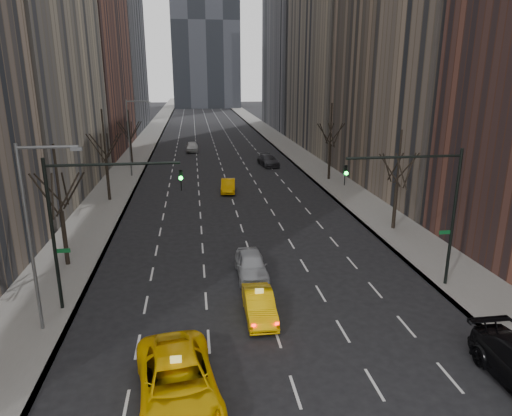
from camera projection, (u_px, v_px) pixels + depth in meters
name	position (u px, v px, depth m)	size (l,w,h in m)	color
sidewalk_left	(144.00, 146.00, 79.04)	(4.50, 320.00, 0.15)	slate
sidewalk_right	(282.00, 143.00, 82.23)	(4.50, 320.00, 0.15)	slate
bld_left_far	(67.00, 4.00, 67.85)	(14.00, 28.00, 44.00)	brown
tree_lw_b	(61.00, 211.00, 28.62)	(3.36, 3.50, 7.82)	black
tree_lw_c	(106.00, 160.00, 43.74)	(3.36, 3.50, 8.74)	black
tree_lw_d	(130.00, 140.00, 60.98)	(3.36, 3.50, 7.36)	black
tree_rw_b	(397.00, 185.00, 35.54)	(3.36, 3.50, 7.82)	black
tree_rw_c	(330.00, 146.00, 52.56)	(3.36, 3.50, 8.74)	black
traffic_mast_left	(85.00, 210.00, 22.79)	(6.69, 0.39, 8.00)	black
traffic_mast_right	(428.00, 197.00, 25.16)	(6.69, 0.39, 8.00)	black
streetlight_near	(35.00, 221.00, 20.63)	(2.83, 0.22, 9.00)	slate
streetlight_far	(131.00, 130.00, 53.90)	(2.83, 0.22, 9.00)	slate
taxi_suv	(178.00, 382.00, 17.12)	(2.91, 6.31, 1.75)	#FFC605
taxi_sedan	(259.00, 305.00, 23.25)	(1.45, 4.15, 1.37)	#FFBE05
silver_sedan_ahead	(251.00, 265.00, 27.91)	(1.82, 4.52, 1.54)	#A4A7AC
far_taxi	(228.00, 186.00, 48.12)	(1.44, 4.13, 1.36)	#F1A405
far_suv_grey	(268.00, 160.00, 61.94)	(2.08, 5.11, 1.48)	#313136
far_car_white	(192.00, 147.00, 73.23)	(1.89, 4.70, 1.60)	silver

